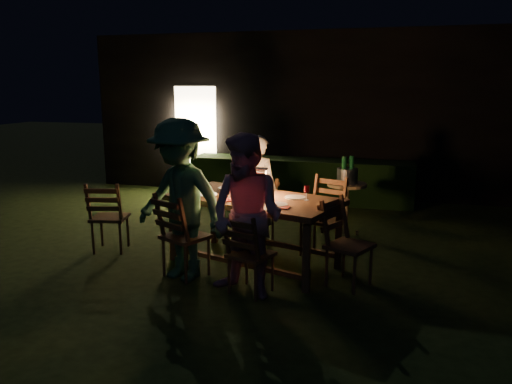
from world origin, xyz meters
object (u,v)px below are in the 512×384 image
(lantern, at_px, (260,184))
(ice_bucket, at_px, (347,176))
(bottle_bucket_a, at_px, (344,173))
(chair_near_left, at_px, (185,250))
(person_house_side, at_px, (259,189))
(dining_table, at_px, (254,204))
(person_opp_right, at_px, (247,217))
(chair_spare, at_px, (110,229))
(bottle_table, at_px, (237,183))
(side_table, at_px, (347,189))
(bottle_bucket_b, at_px, (351,172))
(chair_far_left, at_px, (257,223))
(chair_near_right, at_px, (250,268))
(person_opp_left, at_px, (180,200))
(chair_end, at_px, (347,259))
(chair_far_right, at_px, (322,231))

(lantern, xyz_separation_m, ice_bucket, (0.91, 1.56, -0.13))
(ice_bucket, height_order, bottle_bucket_a, bottle_bucket_a)
(chair_near_left, bearing_deg, person_house_side, 97.45)
(dining_table, relative_size, person_opp_right, 1.32)
(chair_spare, height_order, bottle_table, bottle_table)
(lantern, distance_m, side_table, 1.83)
(chair_near_left, height_order, bottle_table, bottle_table)
(dining_table, bearing_deg, bottle_bucket_b, 75.34)
(dining_table, bearing_deg, chair_far_left, 120.21)
(person_opp_right, relative_size, bottle_bucket_b, 5.36)
(bottle_bucket_a, xyz_separation_m, bottle_bucket_b, (0.10, 0.08, 0.00))
(chair_near_right, xyz_separation_m, chair_spare, (-2.19, 0.84, 0.02))
(chair_near_left, relative_size, ice_bucket, 3.46)
(dining_table, xyz_separation_m, ice_bucket, (0.97, 1.59, 0.11))
(person_opp_left, xyz_separation_m, lantern, (0.74, 0.68, 0.10))
(chair_spare, relative_size, bottle_table, 3.55)
(chair_end, bearing_deg, person_opp_right, -35.90)
(dining_table, relative_size, side_table, 2.93)
(person_house_side, height_order, side_table, person_house_side)
(bottle_table, bearing_deg, side_table, 51.39)
(dining_table, bearing_deg, person_opp_right, -61.24)
(chair_near_left, bearing_deg, chair_far_right, 64.51)
(ice_bucket, xyz_separation_m, bottle_bucket_a, (-0.05, -0.04, 0.05))
(chair_spare, bearing_deg, person_opp_left, -39.07)
(lantern, relative_size, bottle_bucket_a, 1.09)
(lantern, bearing_deg, person_house_side, 105.59)
(chair_spare, bearing_deg, chair_near_right, -34.78)
(chair_far_right, distance_m, person_house_side, 1.09)
(chair_end, bearing_deg, bottle_bucket_a, -147.53)
(dining_table, distance_m, chair_far_left, 1.02)
(lantern, height_order, ice_bucket, lantern)
(side_table, relative_size, ice_bucket, 2.58)
(chair_near_left, bearing_deg, chair_near_right, 7.68)
(person_opp_left, height_order, ice_bucket, person_opp_left)
(dining_table, xyz_separation_m, side_table, (0.97, 1.59, -0.09))
(chair_far_right, distance_m, person_opp_right, 1.68)
(chair_spare, height_order, bottle_bucket_b, bottle_bucket_b)
(chair_spare, xyz_separation_m, ice_bucket, (2.96, 1.61, 0.58))
(chair_far_right, bearing_deg, chair_near_left, 59.34)
(chair_far_right, xyz_separation_m, chair_end, (0.42, -0.94, -0.02))
(person_opp_right, height_order, person_opp_left, person_opp_left)
(chair_near_right, relative_size, lantern, 2.67)
(chair_far_left, xyz_separation_m, bottle_table, (-0.04, -0.79, 0.71))
(chair_far_right, xyz_separation_m, person_house_side, (-0.94, 0.35, 0.44))
(chair_end, bearing_deg, bottle_table, -82.34)
(person_opp_right, height_order, side_table, person_opp_right)
(chair_near_right, xyz_separation_m, chair_far_right, (0.56, 1.44, 0.04))
(person_opp_right, bearing_deg, chair_spare, 175.06)
(chair_far_left, xyz_separation_m, chair_far_right, (0.95, -0.30, 0.04))
(person_opp_right, height_order, ice_bucket, person_opp_right)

